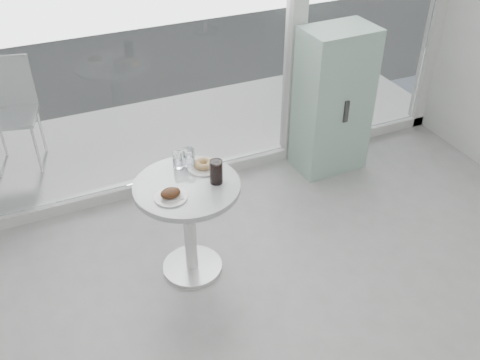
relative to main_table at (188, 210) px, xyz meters
name	(u,v)px	position (x,y,z in m)	size (l,w,h in m)	color
main_table	(188,210)	(0.00, 0.00, 0.00)	(0.72, 0.72, 0.77)	white
patio_deck	(176,133)	(0.50, 1.90, -0.53)	(5.60, 1.60, 0.05)	silver
mint_cabinet	(333,101)	(1.65, 0.81, 0.12)	(0.63, 0.44, 1.34)	#A1CDB7
patio_chair	(11,106)	(-0.98, 1.98, 0.07)	(0.52, 0.52, 1.00)	white
plate_fritter	(171,194)	(-0.14, -0.10, 0.25)	(0.22, 0.22, 0.07)	white
plate_donut	(204,165)	(0.18, 0.14, 0.24)	(0.23, 0.23, 0.06)	white
water_tumbler_a	(178,161)	(0.02, 0.22, 0.27)	(0.07, 0.07, 0.12)	white
water_tumbler_b	(189,158)	(0.10, 0.21, 0.28)	(0.08, 0.08, 0.13)	white
cola_glass	(216,172)	(0.19, -0.06, 0.30)	(0.09, 0.09, 0.17)	white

